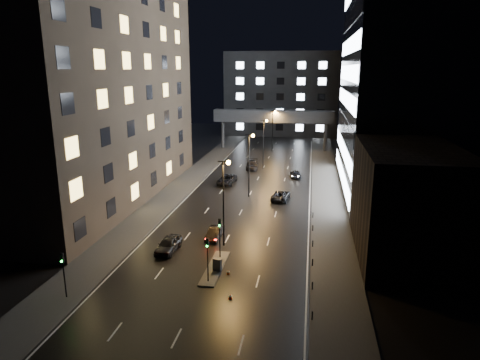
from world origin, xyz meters
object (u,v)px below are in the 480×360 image
(car_away_a, at_px, (168,245))
(car_away_c, at_px, (227,180))
(car_toward_a, at_px, (281,195))
(car_away_b, at_px, (215,233))
(car_toward_b, at_px, (296,174))
(car_away_d, at_px, (252,165))
(utility_cabinet, at_px, (217,264))

(car_away_a, bearing_deg, car_away_c, 91.64)
(car_toward_a, bearing_deg, car_away_c, -31.48)
(car_away_b, height_order, car_toward_a, car_toward_a)
(car_away_a, relative_size, car_away_b, 1.14)
(car_away_b, bearing_deg, car_away_a, -130.57)
(car_toward_b, bearing_deg, car_away_a, 63.34)
(car_away_c, bearing_deg, car_away_b, -79.08)
(car_away_a, relative_size, car_away_d, 0.84)
(car_away_c, bearing_deg, utility_cabinet, -77.41)
(car_away_c, distance_m, utility_cabinet, 34.19)
(car_away_c, relative_size, utility_cabinet, 4.60)
(car_away_b, relative_size, car_away_d, 0.74)
(car_away_b, height_order, car_away_c, car_away_c)
(car_away_c, relative_size, car_toward_a, 1.11)
(car_away_b, bearing_deg, utility_cabinet, -72.73)
(utility_cabinet, bearing_deg, car_away_b, 117.37)
(car_away_c, bearing_deg, car_away_a, -88.55)
(car_away_b, distance_m, utility_cabinet, 8.79)
(car_away_d, xyz_separation_m, car_toward_a, (7.39, -20.49, -0.10))
(car_toward_a, xyz_separation_m, utility_cabinet, (-4.51, -25.71, 0.05))
(car_away_d, relative_size, car_toward_a, 1.08)
(car_away_b, distance_m, car_toward_a, 18.47)
(car_away_b, distance_m, car_away_d, 37.70)
(car_away_b, xyz_separation_m, car_away_d, (-0.67, 37.70, 0.13))
(car_away_b, relative_size, car_away_c, 0.72)
(car_toward_b, height_order, utility_cabinet, utility_cabinet)
(car_away_a, height_order, utility_cabinet, car_away_a)
(car_away_d, distance_m, utility_cabinet, 46.29)
(car_away_d, height_order, car_toward_b, car_away_d)
(car_toward_a, bearing_deg, car_away_a, 69.65)
(car_away_b, distance_m, car_toward_b, 33.23)
(car_away_d, bearing_deg, car_toward_a, -75.28)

